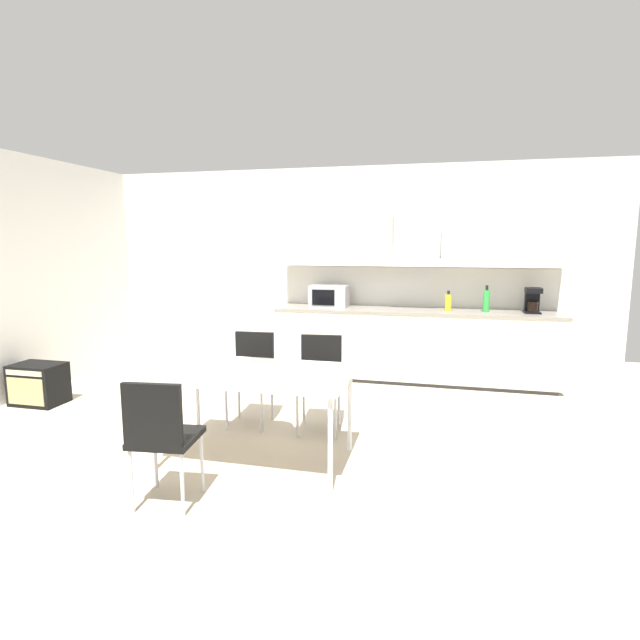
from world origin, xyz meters
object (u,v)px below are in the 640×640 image
at_px(microwave, 329,296).
at_px(bottle_green, 486,301).
at_px(coffee_maker, 533,300).
at_px(chair_far_left, 252,368).
at_px(bottle_yellow, 448,302).
at_px(chair_near_left, 160,430).
at_px(pendant_lamp, 252,249).
at_px(dining_table, 254,376).
at_px(chair_far_right, 320,373).
at_px(guitar_amp, 39,384).

xyz_separation_m(microwave, bottle_green, (1.93, 0.00, -0.00)).
distance_m(coffee_maker, chair_far_left, 3.41).
xyz_separation_m(bottle_yellow, bottle_green, (0.44, 0.02, 0.03)).
xyz_separation_m(chair_near_left, pendant_lamp, (0.33, 0.81, 1.14)).
distance_m(chair_far_left, pendant_lamp, 1.44).
bearing_deg(dining_table, chair_far_left, 112.77).
height_order(chair_far_left, chair_near_left, same).
bearing_deg(coffee_maker, pendant_lamp, -131.94).
xyz_separation_m(chair_far_left, chair_far_right, (0.67, -0.00, 0.00)).
height_order(bottle_yellow, dining_table, bottle_yellow).
height_order(microwave, bottle_yellow, microwave).
distance_m(bottle_green, chair_far_left, 2.98).
distance_m(chair_far_right, guitar_amp, 3.13).
relative_size(bottle_yellow, pendant_lamp, 0.77).
bearing_deg(pendant_lamp, chair_far_right, 67.99).
bearing_deg(coffee_maker, guitar_amp, -159.74).
xyz_separation_m(bottle_yellow, guitar_amp, (-4.26, -1.88, -0.79)).
relative_size(coffee_maker, bottle_green, 0.94).
bearing_deg(microwave, chair_far_left, -100.19).
height_order(chair_far_left, chair_far_right, same).
distance_m(microwave, chair_near_left, 3.56).
bearing_deg(chair_far_left, microwave, 79.81).
bearing_deg(guitar_amp, chair_far_left, 0.62).
relative_size(microwave, coffee_maker, 1.60).
height_order(microwave, bottle_green, bottle_green).
height_order(bottle_green, chair_far_left, bottle_green).
relative_size(coffee_maker, bottle_yellow, 1.22).
height_order(bottle_yellow, chair_far_left, bottle_yellow).
bearing_deg(pendant_lamp, bottle_green, 54.49).
height_order(coffee_maker, guitar_amp, coffee_maker).
xyz_separation_m(chair_near_left, chair_far_right, (0.66, 1.63, 0.00)).
xyz_separation_m(bottle_green, chair_near_left, (-2.25, -3.51, -0.50)).
height_order(microwave, dining_table, microwave).
xyz_separation_m(microwave, guitar_amp, (-2.78, -1.90, -0.82)).
bearing_deg(dining_table, coffee_maker, 48.06).
distance_m(microwave, pendant_lamp, 2.76).
distance_m(bottle_green, guitar_amp, 5.14).
bearing_deg(chair_far_left, chair_near_left, -89.55).
bearing_deg(bottle_green, guitar_amp, -157.96).
bearing_deg(guitar_amp, microwave, 34.40).
relative_size(bottle_green, chair_far_left, 0.37).
distance_m(coffee_maker, chair_near_left, 4.52).
bearing_deg(bottle_yellow, chair_far_left, -134.47).
height_order(microwave, chair_far_right, microwave).
bearing_deg(microwave, guitar_amp, -145.60).
relative_size(coffee_maker, chair_near_left, 0.34).
relative_size(dining_table, chair_far_left, 1.73).
height_order(coffee_maker, pendant_lamp, pendant_lamp).
bearing_deg(microwave, bottle_green, 0.06).
distance_m(chair_far_left, chair_far_right, 0.67).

